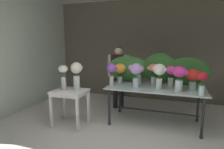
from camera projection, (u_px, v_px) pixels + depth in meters
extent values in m
plane|color=silver|center=(138.00, 121.00, 4.10)|extent=(8.12, 8.12, 0.00)
cube|color=#706656|center=(151.00, 50.00, 5.58)|extent=(5.90, 0.12, 2.91)
cube|color=silver|center=(24.00, 52.00, 4.80)|extent=(0.12, 3.81, 2.91)
cube|color=#ADC1BC|center=(155.00, 87.00, 3.88)|extent=(1.94, 0.97, 0.02)
cylinder|color=#2D2D33|center=(109.00, 107.00, 3.87)|extent=(0.05, 0.05, 0.77)
sphere|color=#2D2D33|center=(109.00, 124.00, 3.93)|extent=(0.07, 0.07, 0.07)
cylinder|color=#2D2D33|center=(203.00, 118.00, 3.32)|extent=(0.05, 0.05, 0.77)
sphere|color=#2D2D33|center=(201.00, 137.00, 3.38)|extent=(0.07, 0.07, 0.07)
cylinder|color=#2D2D33|center=(120.00, 97.00, 4.58)|extent=(0.05, 0.05, 0.77)
sphere|color=#2D2D33|center=(120.00, 111.00, 4.64)|extent=(0.07, 0.07, 0.07)
cylinder|color=#2D2D33|center=(198.00, 105.00, 4.03)|extent=(0.05, 0.05, 0.77)
sphere|color=#2D2D33|center=(197.00, 120.00, 4.09)|extent=(0.07, 0.07, 0.07)
cylinder|color=#2D2D33|center=(154.00, 111.00, 3.97)|extent=(1.74, 0.03, 0.03)
cube|color=white|center=(70.00, 91.00, 3.82)|extent=(0.67, 0.55, 0.03)
cube|color=white|center=(70.00, 93.00, 3.83)|extent=(0.61, 0.49, 0.06)
cube|color=white|center=(51.00, 111.00, 3.76)|extent=(0.05, 0.05, 0.70)
cube|color=white|center=(77.00, 114.00, 3.57)|extent=(0.05, 0.05, 0.70)
cube|color=white|center=(65.00, 103.00, 4.20)|extent=(0.05, 0.05, 0.70)
cube|color=white|center=(88.00, 106.00, 4.01)|extent=(0.05, 0.05, 0.70)
cylinder|color=#232328|center=(115.00, 92.00, 4.90)|extent=(0.12, 0.12, 0.82)
cylinder|color=#232328|center=(121.00, 93.00, 4.85)|extent=(0.12, 0.12, 0.82)
cube|color=silver|center=(119.00, 66.00, 4.76)|extent=(0.38, 0.22, 0.55)
cube|color=black|center=(117.00, 68.00, 4.66)|extent=(0.33, 0.02, 0.67)
cylinder|color=beige|center=(110.00, 66.00, 4.84)|extent=(0.09, 0.09, 0.55)
cylinder|color=beige|center=(128.00, 66.00, 4.69)|extent=(0.09, 0.09, 0.55)
sphere|color=beige|center=(119.00, 51.00, 4.70)|extent=(0.20, 0.20, 0.20)
ellipsoid|color=black|center=(119.00, 49.00, 4.71)|extent=(0.15, 0.15, 0.09)
ellipsoid|color=#387033|center=(128.00, 69.00, 4.39)|extent=(0.99, 0.28, 0.59)
ellipsoid|color=#2D6028|center=(160.00, 68.00, 4.15)|extent=(0.74, 0.29, 0.67)
ellipsoid|color=#2D6028|center=(187.00, 72.00, 3.98)|extent=(0.95, 0.22, 0.59)
cylinder|color=silver|center=(136.00, 83.00, 3.84)|extent=(0.12, 0.12, 0.19)
cylinder|color=#9EBCB2|center=(136.00, 85.00, 3.85)|extent=(0.11, 0.11, 0.08)
cylinder|color=#2D6028|center=(137.00, 80.00, 3.82)|extent=(0.01, 0.01, 0.30)
cylinder|color=#2D6028|center=(136.00, 79.00, 3.85)|extent=(0.01, 0.01, 0.30)
cylinder|color=#2D6028|center=(134.00, 79.00, 3.84)|extent=(0.01, 0.01, 0.30)
cylinder|color=#2D6028|center=(135.00, 80.00, 3.81)|extent=(0.01, 0.01, 0.30)
ellipsoid|color=#B28ED1|center=(136.00, 69.00, 3.79)|extent=(0.24, 0.24, 0.22)
sphere|color=#B28ED1|center=(131.00, 67.00, 3.82)|extent=(0.10, 0.10, 0.10)
sphere|color=#B28ED1|center=(140.00, 68.00, 3.73)|extent=(0.10, 0.10, 0.10)
ellipsoid|color=#477F3D|center=(135.00, 77.00, 3.83)|extent=(0.10, 0.10, 0.03)
cylinder|color=silver|center=(159.00, 84.00, 3.68)|extent=(0.12, 0.12, 0.21)
cylinder|color=#9EBCB2|center=(159.00, 87.00, 3.69)|extent=(0.11, 0.11, 0.09)
cylinder|color=#387033|center=(160.00, 81.00, 3.66)|extent=(0.01, 0.01, 0.32)
cylinder|color=#387033|center=(159.00, 81.00, 3.69)|extent=(0.01, 0.01, 0.32)
cylinder|color=#387033|center=(158.00, 81.00, 3.67)|extent=(0.01, 0.01, 0.32)
cylinder|color=#387033|center=(159.00, 81.00, 3.64)|extent=(0.01, 0.01, 0.32)
ellipsoid|color=white|center=(159.00, 69.00, 3.63)|extent=(0.23, 0.23, 0.22)
sphere|color=white|center=(155.00, 68.00, 3.66)|extent=(0.08, 0.08, 0.08)
sphere|color=white|center=(165.00, 70.00, 3.59)|extent=(0.08, 0.08, 0.08)
cylinder|color=silver|center=(139.00, 79.00, 4.16)|extent=(0.11, 0.11, 0.21)
cylinder|color=#9EBCB2|center=(139.00, 82.00, 4.17)|extent=(0.10, 0.10, 0.09)
cylinder|color=#477F3D|center=(139.00, 77.00, 4.15)|extent=(0.01, 0.01, 0.27)
cylinder|color=#477F3D|center=(139.00, 77.00, 4.17)|extent=(0.01, 0.01, 0.27)
cylinder|color=#477F3D|center=(138.00, 77.00, 4.16)|extent=(0.01, 0.01, 0.27)
cylinder|color=#477F3D|center=(138.00, 78.00, 4.13)|extent=(0.01, 0.01, 0.27)
ellipsoid|color=#EFB2BC|center=(139.00, 69.00, 4.12)|extent=(0.22, 0.22, 0.16)
sphere|color=#EFB2BC|center=(135.00, 69.00, 4.16)|extent=(0.10, 0.10, 0.10)
ellipsoid|color=#2D6028|center=(137.00, 73.00, 4.13)|extent=(0.05, 0.10, 0.03)
cylinder|color=silver|center=(201.00, 91.00, 3.24)|extent=(0.09, 0.09, 0.18)
cylinder|color=#9EBCB2|center=(201.00, 93.00, 3.25)|extent=(0.09, 0.09, 0.08)
cylinder|color=#2D6028|center=(203.00, 87.00, 3.23)|extent=(0.01, 0.01, 0.28)
cylinder|color=#2D6028|center=(202.00, 87.00, 3.24)|extent=(0.01, 0.01, 0.28)
cylinder|color=#2D6028|center=(200.00, 87.00, 3.24)|extent=(0.01, 0.01, 0.28)
cylinder|color=#2D6028|center=(202.00, 87.00, 3.22)|extent=(0.01, 0.01, 0.28)
ellipsoid|color=red|center=(203.00, 76.00, 3.20)|extent=(0.16, 0.16, 0.14)
sphere|color=red|center=(198.00, 77.00, 3.21)|extent=(0.05, 0.05, 0.05)
ellipsoid|color=#387033|center=(200.00, 85.00, 3.20)|extent=(0.11, 0.09, 0.03)
cylinder|color=silver|center=(179.00, 86.00, 3.52)|extent=(0.14, 0.14, 0.21)
cylinder|color=#9EBCB2|center=(178.00, 89.00, 3.53)|extent=(0.13, 0.13, 0.09)
cylinder|color=#477F3D|center=(181.00, 83.00, 3.50)|extent=(0.01, 0.01, 0.30)
cylinder|color=#477F3D|center=(178.00, 82.00, 3.54)|extent=(0.01, 0.01, 0.30)
cylinder|color=#477F3D|center=(177.00, 83.00, 3.49)|extent=(0.01, 0.01, 0.30)
ellipsoid|color=#D1338E|center=(179.00, 72.00, 3.48)|extent=(0.25, 0.25, 0.20)
sphere|color=#D1338E|center=(175.00, 73.00, 3.50)|extent=(0.10, 0.10, 0.10)
sphere|color=#D1338E|center=(186.00, 73.00, 3.42)|extent=(0.10, 0.10, 0.10)
ellipsoid|color=#2D6028|center=(180.00, 80.00, 3.46)|extent=(0.11, 0.09, 0.03)
cylinder|color=silver|center=(192.00, 85.00, 3.69)|extent=(0.13, 0.13, 0.15)
cylinder|color=#9EBCB2|center=(192.00, 87.00, 3.70)|extent=(0.12, 0.12, 0.06)
cylinder|color=#28562D|center=(193.00, 84.00, 3.68)|extent=(0.01, 0.01, 0.21)
cylinder|color=#28562D|center=(192.00, 83.00, 3.71)|extent=(0.01, 0.01, 0.21)
cylinder|color=#28562D|center=(192.00, 84.00, 3.66)|extent=(0.01, 0.01, 0.21)
ellipsoid|color=red|center=(193.00, 75.00, 3.66)|extent=(0.29, 0.29, 0.22)
ellipsoid|color=#387033|center=(194.00, 81.00, 3.67)|extent=(0.10, 0.04, 0.03)
cylinder|color=silver|center=(153.00, 81.00, 4.03)|extent=(0.09, 0.09, 0.19)
cylinder|color=#9EBCB2|center=(153.00, 83.00, 4.04)|extent=(0.09, 0.09, 0.08)
cylinder|color=#28562D|center=(154.00, 77.00, 4.02)|extent=(0.01, 0.01, 0.31)
cylinder|color=#28562D|center=(153.00, 77.00, 4.03)|extent=(0.01, 0.01, 0.31)
cylinder|color=#28562D|center=(152.00, 77.00, 4.02)|extent=(0.01, 0.01, 0.31)
cylinder|color=#28562D|center=(153.00, 78.00, 4.00)|extent=(0.01, 0.01, 0.31)
ellipsoid|color=#EF7A60|center=(154.00, 68.00, 3.98)|extent=(0.22, 0.22, 0.16)
sphere|color=#EF7A60|center=(149.00, 68.00, 4.01)|extent=(0.07, 0.07, 0.07)
sphere|color=#EF7A60|center=(158.00, 67.00, 3.98)|extent=(0.06, 0.06, 0.06)
cylinder|color=silver|center=(112.00, 81.00, 3.95)|extent=(0.09, 0.09, 0.21)
cylinder|color=#9EBCB2|center=(112.00, 84.00, 3.96)|extent=(0.08, 0.08, 0.09)
cylinder|color=#2D6028|center=(112.00, 78.00, 3.94)|extent=(0.01, 0.01, 0.32)
cylinder|color=#2D6028|center=(111.00, 78.00, 3.95)|extent=(0.01, 0.01, 0.32)
cylinder|color=#2D6028|center=(111.00, 78.00, 3.93)|extent=(0.01, 0.01, 0.32)
ellipsoid|color=purple|center=(112.00, 68.00, 3.91)|extent=(0.20, 0.20, 0.18)
sphere|color=purple|center=(108.00, 67.00, 3.95)|extent=(0.05, 0.05, 0.05)
sphere|color=purple|center=(116.00, 68.00, 3.90)|extent=(0.06, 0.06, 0.06)
cylinder|color=silver|center=(170.00, 82.00, 3.93)|extent=(0.11, 0.11, 0.18)
cylinder|color=#9EBCB2|center=(170.00, 84.00, 3.94)|extent=(0.10, 0.10, 0.07)
cylinder|color=#2D6028|center=(172.00, 79.00, 3.92)|extent=(0.01, 0.01, 0.27)
cylinder|color=#2D6028|center=(170.00, 79.00, 3.93)|extent=(0.01, 0.01, 0.27)
cylinder|color=#2D6028|center=(170.00, 79.00, 3.92)|extent=(0.01, 0.01, 0.27)
cylinder|color=#2D6028|center=(170.00, 79.00, 3.90)|extent=(0.01, 0.01, 0.27)
ellipsoid|color=#E54C9E|center=(171.00, 70.00, 3.89)|extent=(0.19, 0.19, 0.18)
cylinder|color=silver|center=(120.00, 80.00, 4.25)|extent=(0.11, 0.11, 0.14)
cylinder|color=#9EBCB2|center=(120.00, 82.00, 4.26)|extent=(0.10, 0.10, 0.06)
cylinder|color=#28562D|center=(121.00, 77.00, 4.23)|extent=(0.01, 0.01, 0.25)
cylinder|color=#28562D|center=(119.00, 77.00, 4.27)|extent=(0.01, 0.01, 0.25)
cylinder|color=#28562D|center=(119.00, 77.00, 4.23)|extent=(0.01, 0.01, 0.25)
ellipsoid|color=orange|center=(120.00, 69.00, 4.21)|extent=(0.25, 0.25, 0.23)
sphere|color=orange|center=(116.00, 70.00, 4.24)|extent=(0.08, 0.08, 0.08)
sphere|color=orange|center=(124.00, 67.00, 4.16)|extent=(0.07, 0.07, 0.07)
ellipsoid|color=#2D6028|center=(121.00, 76.00, 4.22)|extent=(0.10, 0.05, 0.03)
cylinder|color=silver|center=(64.00, 83.00, 3.84)|extent=(0.10, 0.10, 0.27)
cylinder|color=#9EBCB2|center=(64.00, 87.00, 3.85)|extent=(0.09, 0.09, 0.11)
cylinder|color=#387033|center=(64.00, 80.00, 3.82)|extent=(0.01, 0.01, 0.38)
cylinder|color=#387033|center=(64.00, 80.00, 3.85)|extent=(0.01, 0.01, 0.38)
cylinder|color=#387033|center=(62.00, 80.00, 3.83)|extent=(0.01, 0.01, 0.38)
cylinder|color=#387033|center=(63.00, 80.00, 3.81)|extent=(0.01, 0.01, 0.38)
ellipsoid|color=white|center=(63.00, 69.00, 3.79)|extent=(0.19, 0.19, 0.14)
sphere|color=white|center=(61.00, 69.00, 3.83)|extent=(0.07, 0.07, 0.07)
sphere|color=white|center=(66.00, 68.00, 3.78)|extent=(0.06, 0.06, 0.06)
cylinder|color=silver|center=(77.00, 83.00, 3.81)|extent=(0.13, 0.13, 0.30)
cylinder|color=#9EBCB2|center=(77.00, 87.00, 3.82)|extent=(0.12, 0.12, 0.12)
cylinder|color=#477F3D|center=(77.00, 81.00, 3.79)|extent=(0.01, 0.01, 0.38)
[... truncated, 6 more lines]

